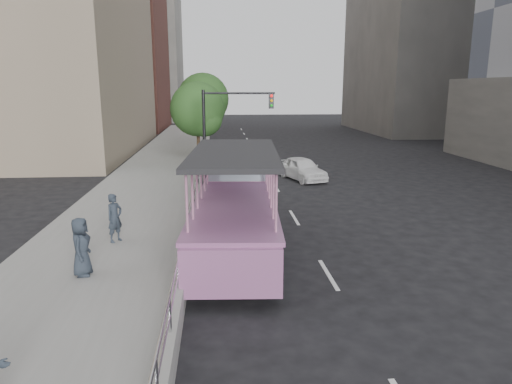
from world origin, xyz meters
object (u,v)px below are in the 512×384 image
at_px(pedestrian_near, 115,218).
at_px(street_tree_far, 204,101).
at_px(duck_boat, 236,207).
at_px(car, 302,168).
at_px(parking_sign, 205,166).
at_px(street_tree_near, 199,111).
at_px(pedestrian_far, 81,247).
at_px(traffic_signal, 225,120).

relative_size(pedestrian_near, street_tree_far, 0.25).
distance_m(duck_boat, pedestrian_near, 4.06).
relative_size(car, street_tree_far, 0.61).
relative_size(car, parking_sign, 1.52).
xyz_separation_m(parking_sign, street_tree_near, (-0.54, 8.33, 2.17)).
bearing_deg(street_tree_near, parking_sign, -86.32).
xyz_separation_m(pedestrian_near, parking_sign, (2.80, 6.96, 0.53)).
distance_m(pedestrian_near, parking_sign, 7.52).
relative_size(pedestrian_far, parking_sign, 0.62).
xyz_separation_m(pedestrian_near, traffic_signal, (3.86, 11.86, 2.39)).
height_order(pedestrian_near, parking_sign, parking_sign).
relative_size(pedestrian_near, traffic_signal, 0.31).
relative_size(pedestrian_near, parking_sign, 0.62).
height_order(pedestrian_near, street_tree_near, street_tree_near).
distance_m(traffic_signal, street_tree_near, 3.80).
xyz_separation_m(duck_boat, pedestrian_far, (-4.32, -3.29, -0.15)).
distance_m(pedestrian_near, street_tree_near, 15.69).
distance_m(duck_boat, traffic_signal, 11.57).
bearing_deg(pedestrian_far, parking_sign, -17.23).
height_order(duck_boat, street_tree_near, street_tree_near).
distance_m(parking_sign, traffic_signal, 5.35).
bearing_deg(traffic_signal, street_tree_far, 98.43).
xyz_separation_m(car, pedestrian_far, (-8.65, -14.10, 0.44)).
bearing_deg(pedestrian_near, street_tree_near, 28.05).
relative_size(pedestrian_near, pedestrian_far, 1.00).
xyz_separation_m(car, street_tree_near, (-6.09, 3.98, 3.15)).
relative_size(duck_boat, car, 2.64).
relative_size(duck_boat, parking_sign, 4.00).
relative_size(duck_boat, pedestrian_near, 6.41).
relative_size(parking_sign, street_tree_far, 0.40).
bearing_deg(street_tree_far, pedestrian_near, -96.60).
xyz_separation_m(pedestrian_far, parking_sign, (3.09, 9.74, 0.53)).
relative_size(car, street_tree_near, 0.69).
bearing_deg(pedestrian_far, traffic_signal, -15.45).
bearing_deg(pedestrian_near, street_tree_far, 29.87).
bearing_deg(traffic_signal, pedestrian_near, -108.02).
xyz_separation_m(duck_boat, parking_sign, (-1.23, 6.45, 0.38)).
bearing_deg(pedestrian_near, pedestrian_far, -149.58).
height_order(street_tree_near, street_tree_far, street_tree_far).
xyz_separation_m(traffic_signal, street_tree_far, (-1.40, 9.43, 0.81)).
relative_size(street_tree_near, street_tree_far, 0.89).
height_order(car, traffic_signal, traffic_signal).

